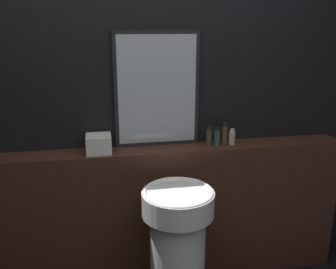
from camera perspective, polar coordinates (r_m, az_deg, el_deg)
wall_back at (r=2.58m, az=-3.19°, el=3.99°), size 8.00×0.06×2.50m
vanity_counter at (r=2.72m, az=-2.54°, el=-12.27°), size 2.75×0.21×1.00m
pedestal_sink at (r=2.39m, az=1.47°, el=-17.22°), size 0.43×0.43×0.88m
mirror at (r=2.51m, az=-1.70°, el=6.81°), size 0.57×0.03×0.77m
towel_stack at (r=2.48m, az=-10.51°, el=-1.41°), size 0.16×0.16×0.12m
shampoo_bottle at (r=2.58m, az=6.28°, el=-0.35°), size 0.04×0.04×0.14m
conditioner_bottle at (r=2.60m, az=7.44°, el=-0.41°), size 0.05×0.05×0.13m
lotion_bottle at (r=2.61m, az=8.60°, el=-0.02°), size 0.04×0.04×0.16m
body_wash_bottle at (r=2.63m, az=9.70°, el=-0.41°), size 0.05×0.05×0.11m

